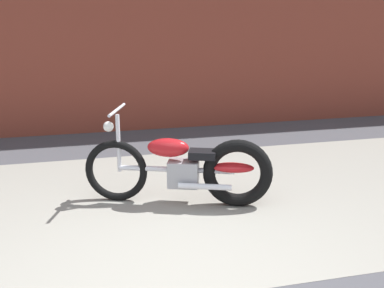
# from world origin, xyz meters

# --- Properties ---
(sidewalk_slab) EXTENTS (36.00, 3.50, 0.01)m
(sidewalk_slab) POSITION_xyz_m (0.00, 1.75, 0.00)
(sidewalk_slab) COLOR gray
(sidewalk_slab) RESTS_ON ground
(motorcycle_red) EXTENTS (1.92, 0.89, 1.03)m
(motorcycle_red) POSITION_xyz_m (0.49, 1.67, 0.40)
(motorcycle_red) COLOR black
(motorcycle_red) RESTS_ON ground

